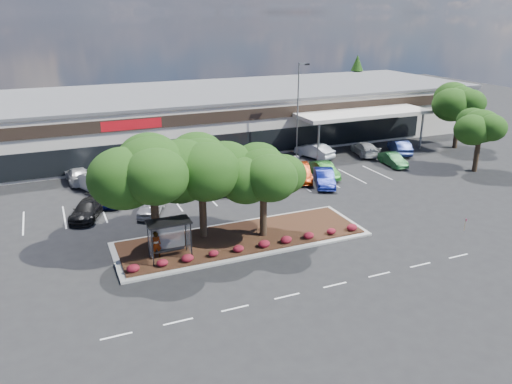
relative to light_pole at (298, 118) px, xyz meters
name	(u,v)px	position (x,y,z in m)	size (l,w,h in m)	color
ground	(293,259)	(-11.21, -20.94, -4.66)	(160.00, 160.00, 0.00)	black
retail_store	(168,118)	(-11.15, 12.97, -1.51)	(80.40, 25.20, 6.25)	silver
landscape_island	(242,238)	(-13.21, -16.94, -4.54)	(18.00, 6.00, 0.26)	#A3A29E
lane_markings	(235,206)	(-11.35, -10.52, -4.66)	(33.12, 20.06, 0.01)	silver
shrub_row	(254,245)	(-13.21, -19.04, -4.15)	(17.00, 0.80, 0.50)	maroon
bus_shelter	(168,228)	(-18.71, -17.99, -2.36)	(2.75, 1.55, 2.59)	black
island_tree_west	(154,194)	(-19.21, -16.44, -0.46)	(7.20, 7.20, 7.89)	#17370D
island_tree_mid	(202,188)	(-15.71, -15.74, -0.74)	(6.60, 6.60, 7.32)	#17370D
island_tree_east	(263,192)	(-11.71, -17.24, -1.15)	(5.80, 5.80, 6.50)	#17370D
tree_east_near	(479,140)	(14.79, -10.94, -1.41)	(5.60, 5.60, 6.51)	#17370D
tree_east_far	(459,117)	(19.79, -2.94, -0.85)	(6.40, 6.40, 7.62)	#17370D
conifer_north_east	(356,82)	(22.79, 23.06, -0.16)	(3.96, 3.96, 9.00)	#17370D
person_waiting	(156,244)	(-19.53, -17.70, -3.48)	(0.67, 0.44, 1.85)	#594C47
light_pole	(298,118)	(0.00, 0.00, 0.00)	(1.42, 0.70, 10.48)	#A3A29E
survey_stake	(465,223)	(2.64, -21.94, -4.04)	(0.08, 0.14, 0.96)	tan
car_0	(87,210)	(-22.97, -8.25, -3.99)	(1.88, 4.64, 1.35)	black
car_1	(113,194)	(-20.64, -5.70, -3.90)	(1.80, 4.48, 1.53)	navy
car_2	(151,205)	(-18.16, -9.37, -3.95)	(1.69, 4.20, 1.43)	silver
car_3	(224,180)	(-10.64, -5.79, -3.85)	(2.70, 5.86, 1.63)	#504F55
car_4	(243,181)	(-9.07, -6.73, -3.94)	(1.52, 4.36, 1.44)	black
car_5	(300,172)	(-3.10, -6.53, -3.84)	(1.73, 4.96, 1.63)	#701A02
car_6	(324,178)	(-1.74, -8.85, -3.89)	(1.64, 4.69, 1.55)	navy
car_7	(325,170)	(-0.40, -6.62, -3.94)	(1.53, 4.40, 1.45)	#1C571A
car_8	(393,160)	(8.23, -6.09, -3.99)	(1.42, 4.08, 1.34)	#16421F
car_9	(78,175)	(-22.93, 1.18, -3.94)	(2.03, 4.99, 1.45)	#B7B7B7
car_10	(92,181)	(-21.94, -1.50, -3.81)	(1.81, 5.18, 1.71)	#B9B9B9
car_11	(196,169)	(-12.09, -1.75, -3.84)	(2.31, 5.68, 1.65)	navy
car_12	(173,168)	(-14.08, -0.43, -3.80)	(2.40, 5.91, 1.72)	silver
car_13	(224,170)	(-9.66, -3.00, -3.82)	(2.80, 6.08, 1.69)	#673A08
car_14	(258,167)	(-6.05, -3.08, -3.91)	(1.77, 4.39, 1.50)	#800905
car_15	(314,151)	(2.12, -0.07, -3.86)	(1.69, 4.86, 1.60)	silver
car_16	(365,149)	(7.98, -1.33, -3.94)	(2.04, 5.01, 1.45)	silver
car_17	(400,147)	(11.97, -2.48, -3.86)	(1.70, 4.86, 1.60)	navy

